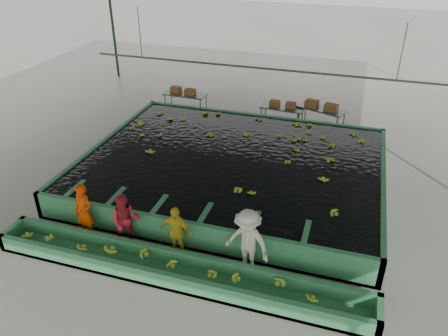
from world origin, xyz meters
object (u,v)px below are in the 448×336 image
(worker_b, at_px, (125,221))
(box_stack_right, at_px, (321,109))
(flotation_tank, at_px, (233,168))
(packing_table_mid, at_px, (282,116))
(box_stack_left, at_px, (183,93))
(sorting_trough, at_px, (175,270))
(worker_d, at_px, (247,242))
(packing_table_left, at_px, (186,103))
(box_stack_mid, at_px, (283,107))
(packing_table_right, at_px, (320,118))
(worker_c, at_px, (176,232))
(worker_a, at_px, (84,212))

(worker_b, height_order, box_stack_right, worker_b)
(flotation_tank, xyz_separation_m, packing_table_mid, (0.72, 5.16, -0.02))
(flotation_tank, distance_m, box_stack_left, 6.68)
(flotation_tank, distance_m, sorting_trough, 5.10)
(worker_d, height_order, packing_table_left, worker_d)
(box_stack_mid, distance_m, box_stack_right, 1.65)
(box_stack_right, bearing_deg, packing_table_mid, -176.44)
(packing_table_right, bearing_deg, box_stack_right, -98.98)
(packing_table_left, bearing_deg, packing_table_mid, -2.02)
(box_stack_left, xyz_separation_m, box_stack_right, (6.38, -0.06, 0.02))
(worker_c, distance_m, packing_table_left, 10.29)
(box_stack_mid, bearing_deg, packing_table_right, 6.11)
(worker_c, relative_size, worker_d, 0.84)
(sorting_trough, bearing_deg, packing_table_right, 77.15)
(box_stack_left, relative_size, box_stack_right, 0.87)
(sorting_trough, distance_m, worker_d, 1.96)
(flotation_tank, xyz_separation_m, packing_table_left, (-3.91, 5.33, 0.01))
(worker_a, distance_m, worker_d, 4.73)
(worker_a, relative_size, worker_d, 0.91)
(worker_a, bearing_deg, box_stack_left, 106.53)
(box_stack_left, distance_m, box_stack_right, 6.38)
(worker_b, relative_size, box_stack_left, 1.33)
(worker_a, height_order, box_stack_right, worker_a)
(flotation_tank, bearing_deg, packing_table_mid, 82.11)
(flotation_tank, xyz_separation_m, box_stack_mid, (0.73, 5.18, 0.41))
(box_stack_left, height_order, box_stack_right, box_stack_right)
(packing_table_left, bearing_deg, sorting_trough, -69.46)
(sorting_trough, height_order, worker_b, worker_b)
(worker_b, bearing_deg, sorting_trough, -46.60)
(worker_c, xyz_separation_m, box_stack_mid, (1.02, 9.48, 0.07))
(worker_a, xyz_separation_m, packing_table_right, (5.45, 9.66, -0.39))
(packing_table_left, xyz_separation_m, box_stack_mid, (4.64, -0.15, 0.40))
(worker_a, relative_size, box_stack_left, 1.39)
(packing_table_left, xyz_separation_m, box_stack_left, (-0.10, 0.00, 0.46))
(packing_table_mid, bearing_deg, flotation_tank, -97.89)
(worker_c, height_order, box_stack_mid, worker_c)
(packing_table_left, distance_m, box_stack_right, 6.30)
(worker_a, bearing_deg, flotation_tank, 65.45)
(packing_table_mid, bearing_deg, worker_a, -111.79)
(worker_d, distance_m, packing_table_mid, 9.52)
(flotation_tank, xyz_separation_m, worker_b, (-1.77, -4.30, 0.36))
(packing_table_mid, bearing_deg, worker_b, -104.73)
(worker_c, bearing_deg, sorting_trough, -68.91)
(worker_c, xyz_separation_m, box_stack_right, (2.66, 9.56, 0.15))
(worker_a, relative_size, packing_table_left, 0.85)
(worker_a, height_order, packing_table_right, worker_a)
(sorting_trough, bearing_deg, worker_c, 109.70)
(box_stack_right, bearing_deg, packing_table_left, 179.45)
(packing_table_right, bearing_deg, worker_b, -113.30)
(sorting_trough, bearing_deg, flotation_tank, 90.00)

